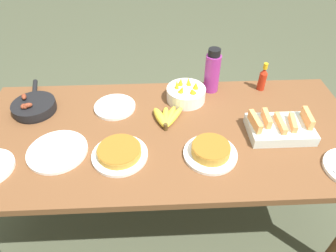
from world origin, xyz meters
TOP-DOWN VIEW (x-y plane):
  - ground_plane at (0.00, 0.00)m, footprint 14.00×14.00m
  - dining_table at (0.00, 0.00)m, footprint 1.86×0.83m
  - banana_bunch at (-0.00, 0.08)m, footprint 0.17×0.18m
  - melon_tray at (0.52, -0.04)m, footprint 0.29×0.20m
  - skillet at (-0.68, 0.19)m, footprint 0.22×0.34m
  - frittata_plate_center at (-0.22, -0.16)m, footprint 0.24×0.24m
  - frittata_plate_side at (0.18, -0.17)m, footprint 0.24×0.24m
  - empty_plate_near_front at (-0.27, 0.19)m, footprint 0.21×0.21m
  - empty_plate_far_right at (-0.50, -0.12)m, footprint 0.26×0.26m
  - fruit_bowl_mango at (0.11, 0.25)m, footprint 0.21×0.21m
  - water_bottle at (0.26, 0.34)m, footprint 0.08×0.08m
  - hot_sauce_bottle at (0.54, 0.33)m, footprint 0.04×0.04m

SIDE VIEW (x-z plane):
  - ground_plane at x=0.00m, z-range 0.00..0.00m
  - dining_table at x=0.00m, z-range 0.27..1.00m
  - empty_plate_far_right at x=-0.50m, z-range 0.72..0.75m
  - empty_plate_near_front at x=-0.27m, z-range 0.72..0.75m
  - banana_bunch at x=0.00m, z-range 0.72..0.77m
  - frittata_plate_center at x=-0.22m, z-range 0.72..0.77m
  - frittata_plate_side at x=0.18m, z-range 0.72..0.78m
  - skillet at x=-0.68m, z-range 0.71..0.80m
  - melon_tray at x=0.52m, z-range 0.71..0.81m
  - fruit_bowl_mango at x=0.11m, z-range 0.70..0.83m
  - hot_sauce_bottle at x=0.54m, z-range 0.72..0.88m
  - water_bottle at x=0.26m, z-range 0.72..0.97m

